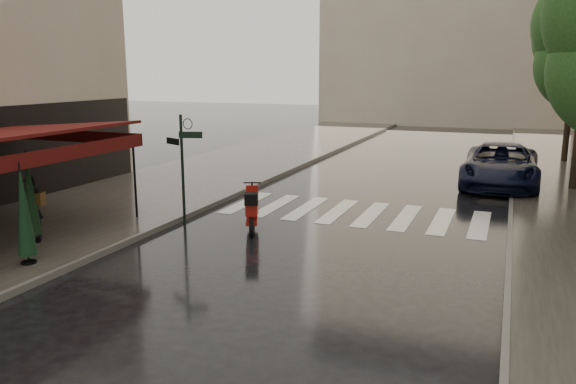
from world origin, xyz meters
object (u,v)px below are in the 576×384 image
Objects in this scene: pedestrian_with_umbrella at (29,175)px; scooter at (252,210)px; parasol_back at (30,194)px; parasol_front at (24,211)px; parked_car at (501,165)px.

scooter is at bearing 14.64° from pedestrian_with_umbrella.
pedestrian_with_umbrella is 1.06× the size of parasol_back.
parasol_front is at bearing -65.00° from pedestrian_with_umbrella.
parasol_front is at bearing -149.53° from scooter.
pedestrian_with_umbrella reaches higher than parasol_front.
parked_car is 2.56× the size of parasol_back.
scooter is at bearing 54.37° from parasol_front.
pedestrian_with_umbrella is at bearing 133.35° from parasol_back.
pedestrian_with_umbrella is at bearing 132.32° from parasol_front.
pedestrian_with_umbrella reaches higher than parasol_back.
parked_car is at bearing 49.47° from parasol_back.
scooter is 0.30× the size of parked_car.
pedestrian_with_umbrella is 5.69m from scooter.
parasol_front reaches higher than parked_car.
parasol_back is at bearing -167.01° from scooter.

